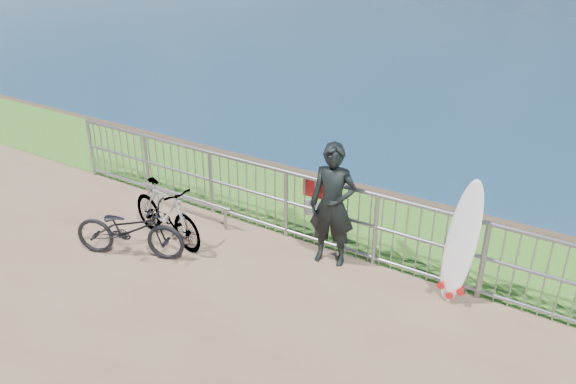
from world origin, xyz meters
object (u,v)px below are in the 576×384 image
Objects in this scene: surfer at (333,205)px; bicycle_near at (129,229)px; surfboard at (460,247)px; bicycle_far at (166,212)px.

bicycle_near is (-2.55, -1.47, -0.47)m from surfer.
surfboard is (1.79, 0.10, -0.14)m from surfer.
surfer is 1.80m from surfboard.
surfboard is at bearing -9.31° from surfer.
bicycle_far is (-4.20, -0.94, -0.28)m from surfboard.
surfer is 1.09× the size of surfboard.
surfboard is at bearing -67.17° from bicycle_far.
surfer reaches higher than bicycle_far.
bicycle_near is 0.64m from bicycle_far.
bicycle_near is at bearing -162.56° from surfer.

